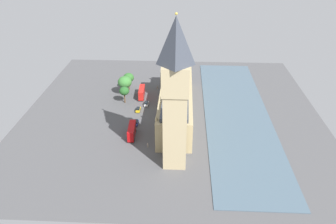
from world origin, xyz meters
TOP-DOWN VIEW (x-y plane):
  - ground_plane at (0.00, 0.00)m, footprint 132.68×132.68m
  - river_thames at (-29.29, 0.00)m, footprint 28.55×119.41m
  - parliament_building at (-1.99, -1.32)m, footprint 13.98×62.68m
  - clock_tower at (-2.53, 37.19)m, footprint 8.91×8.91m
  - double_decker_bus_corner at (15.40, -15.02)m, footprint 2.98×10.59m
  - car_white_leading at (12.23, -6.43)m, footprint 2.01×4.42m
  - car_yellow_cab_kerbside at (15.32, -0.50)m, footprint 1.95×4.55m
  - car_blue_trailing at (14.85, 11.45)m, footprint 2.06×4.82m
  - double_decker_bus_near_tower at (15.17, 20.67)m, footprint 2.98×10.59m
  - pedestrian_far_end at (8.51, -25.14)m, footprint 0.65×0.62m
  - pedestrian_opposite_hall at (8.06, 27.89)m, footprint 0.66×0.71m
  - plane_tree_under_trees at (23.00, -23.55)m, footprint 5.46×5.46m
  - plane_tree_midblock at (23.98, -17.56)m, footprint 6.86×6.86m
  - plane_tree_by_river_gate at (22.82, -8.74)m, footprint 4.74×4.74m
  - street_lamp_slot_10 at (22.89, -20.17)m, footprint 0.56×0.56m

SIDE VIEW (x-z plane):
  - ground_plane at x=0.00m, z-range 0.00..0.00m
  - river_thames at x=-29.29m, z-range 0.00..0.25m
  - pedestrian_far_end at x=8.51m, z-range -0.08..1.46m
  - pedestrian_opposite_hall at x=8.06m, z-range -0.09..1.61m
  - car_yellow_cab_kerbside at x=15.32m, z-range 0.02..1.76m
  - car_white_leading at x=12.23m, z-range 0.02..1.76m
  - car_blue_trailing at x=14.85m, z-range 0.02..1.76m
  - double_decker_bus_corner at x=15.40m, z-range 0.26..5.01m
  - double_decker_bus_near_tower at x=15.17m, z-range 0.26..5.01m
  - street_lamp_slot_10 at x=22.89m, z-range 1.24..7.47m
  - plane_tree_by_river_gate at x=22.82m, z-range 2.00..10.16m
  - plane_tree_under_trees at x=23.00m, z-range 2.12..11.09m
  - plane_tree_midblock at x=23.98m, z-range 1.90..11.59m
  - parliament_building at x=-1.99m, z-range -4.79..19.55m
  - clock_tower at x=-2.53m, z-range 0.90..53.93m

